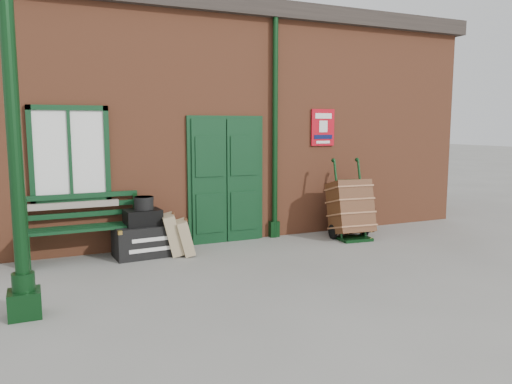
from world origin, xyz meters
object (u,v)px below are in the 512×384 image
bench (85,226)px  dark_trunk (354,219)px  houdini_trunk (147,240)px  porter_trolley (350,209)px

bench → dark_trunk: bench is taller
houdini_trunk → dark_trunk: bearing=-1.3°
bench → porter_trolley: bearing=-7.0°
houdini_trunk → porter_trolley: (3.72, -0.29, 0.31)m
houdini_trunk → dark_trunk: houdini_trunk is taller
porter_trolley → bench: bearing=179.8°
bench → dark_trunk: 5.10m
bench → porter_trolley: size_ratio=1.20×
houdini_trunk → porter_trolley: bearing=-8.5°
bench → dark_trunk: size_ratio=2.60×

